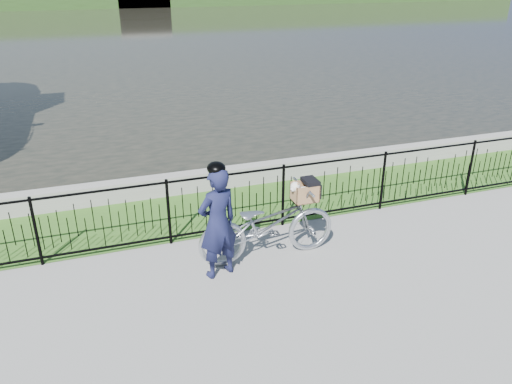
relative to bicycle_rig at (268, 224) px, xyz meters
name	(u,v)px	position (x,y,z in m)	size (l,w,h in m)	color
ground	(260,284)	(-0.38, -0.68, -0.58)	(120.00, 120.00, 0.00)	gray
grass_strip	(214,209)	(-0.38, 1.92, -0.58)	(60.00, 2.00, 0.01)	#335F1D
water	(106,33)	(-0.38, 32.32, -0.58)	(120.00, 120.00, 0.00)	#28271F
quay_wall	(201,181)	(-0.38, 2.92, -0.38)	(60.00, 0.30, 0.40)	gray
fence	(228,204)	(-0.38, 0.92, -0.01)	(14.00, 0.06, 1.15)	black
bicycle_rig	(268,224)	(0.00, 0.00, 0.00)	(2.20, 0.77, 1.26)	#ABAFB7
cyclist	(218,222)	(-0.85, -0.22, 0.29)	(0.71, 0.57, 1.77)	#131636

